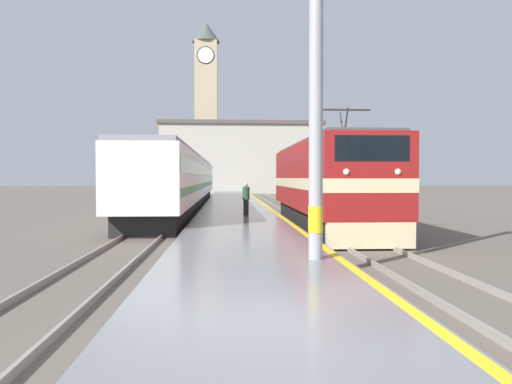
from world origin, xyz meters
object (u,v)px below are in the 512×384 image
object	(u,v)px
locomotive_train	(324,184)
passenger_train	(185,181)
catenary_mast	(319,63)
person_on_platform	(246,198)
clock_tower	(206,102)

from	to	relation	value
locomotive_train	passenger_train	world-z (taller)	locomotive_train
catenary_mast	person_on_platform	world-z (taller)	catenary_mast
passenger_train	person_on_platform	world-z (taller)	passenger_train
passenger_train	person_on_platform	size ratio (longest dim) A/B	25.26
locomotive_train	catenary_mast	size ratio (longest dim) A/B	1.68
passenger_train	person_on_platform	bearing A→B (deg)	-73.41
catenary_mast	person_on_platform	size ratio (longest dim) A/B	5.65
catenary_mast	clock_tower	size ratio (longest dim) A/B	0.32
passenger_train	locomotive_train	bearing A→B (deg)	-63.95
passenger_train	catenary_mast	xyz separation A→B (m)	(5.18, -26.66, 2.80)
locomotive_train	catenary_mast	distance (m)	11.84
catenary_mast	locomotive_train	bearing A→B (deg)	78.16
locomotive_train	catenary_mast	xyz separation A→B (m)	(-2.36, -11.24, 2.86)
person_on_platform	clock_tower	distance (m)	62.06
locomotive_train	person_on_platform	xyz separation A→B (m)	(-3.48, 1.81, -0.72)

